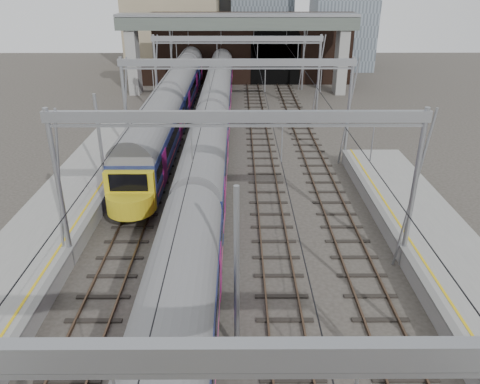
{
  "coord_description": "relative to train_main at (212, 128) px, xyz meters",
  "views": [
    {
      "loc": [
        0.05,
        -11.66,
        13.07
      ],
      "look_at": [
        0.16,
        11.5,
        2.4
      ],
      "focal_mm": 35.0,
      "sensor_mm": 36.0,
      "label": 1
    }
  ],
  "objects": [
    {
      "name": "retaining_wall",
      "position": [
        3.4,
        28.63,
        1.92
      ],
      "size": [
        28.0,
        2.75,
        9.0
      ],
      "color": "black",
      "rests_on": "ground"
    },
    {
      "name": "overhead_line",
      "position": [
        2.0,
        -1.82,
        4.15
      ],
      "size": [
        16.8,
        80.0,
        8.0
      ],
      "color": "gray",
      "rests_on": "ground"
    },
    {
      "name": "tracks",
      "position": [
        2.0,
        -8.3,
        -2.39
      ],
      "size": [
        14.4,
        80.0,
        0.22
      ],
      "color": "#4C3828",
      "rests_on": "ground"
    },
    {
      "name": "train_main",
      "position": [
        0.0,
        0.0,
        0.0
      ],
      "size": [
        2.68,
        61.98,
        4.65
      ],
      "color": "black",
      "rests_on": "ground"
    },
    {
      "name": "overbridge",
      "position": [
        2.0,
        22.7,
        4.85
      ],
      "size": [
        28.0,
        3.0,
        9.25
      ],
      "color": "gray",
      "rests_on": "ground"
    },
    {
      "name": "train_second",
      "position": [
        -4.0,
        13.56,
        0.12
      ],
      "size": [
        2.87,
        49.79,
        4.92
      ],
      "color": "black",
      "rests_on": "ground"
    },
    {
      "name": "equip_cover_b",
      "position": [
        0.71,
        -11.75,
        -2.37
      ],
      "size": [
        0.86,
        0.72,
        0.09
      ],
      "primitive_type": "cube",
      "rotation": [
        0.0,
        0.0,
        -0.29
      ],
      "color": "#162EAB",
      "rests_on": "ground"
    },
    {
      "name": "equip_cover_a",
      "position": [
        0.64,
        -16.72,
        -2.36
      ],
      "size": [
        1.05,
        0.9,
        0.1
      ],
      "primitive_type": "cube",
      "rotation": [
        0.0,
        0.0,
        0.37
      ],
      "color": "#162EAB",
      "rests_on": "ground"
    }
  ]
}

